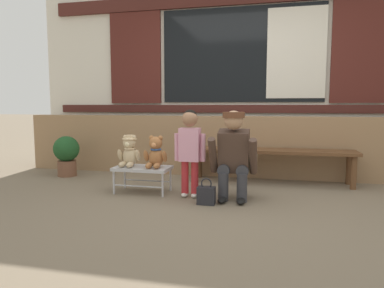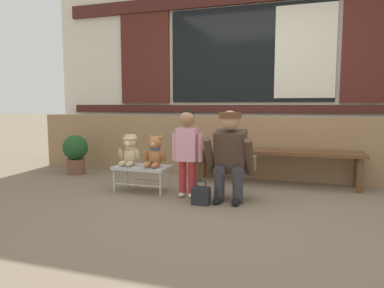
{
  "view_description": "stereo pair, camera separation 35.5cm",
  "coord_description": "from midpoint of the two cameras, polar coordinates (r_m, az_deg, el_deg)",
  "views": [
    {
      "loc": [
        0.52,
        -3.56,
        1.0
      ],
      "look_at": [
        -0.43,
        0.46,
        0.55
      ],
      "focal_mm": 33.03,
      "sensor_mm": 36.0,
      "label": 1
    },
    {
      "loc": [
        0.86,
        -3.46,
        1.0
      ],
      "look_at": [
        -0.43,
        0.46,
        0.55
      ],
      "focal_mm": 33.03,
      "sensor_mm": 36.0,
      "label": 2
    }
  ],
  "objects": [
    {
      "name": "child_standing",
      "position": [
        3.82,
        -3.0,
        0.08
      ],
      "size": [
        0.35,
        0.18,
        0.96
      ],
      "color": "#B7282D",
      "rests_on": "ground"
    },
    {
      "name": "teddy_bear_with_hat",
      "position": [
        4.17,
        -12.51,
        -1.19
      ],
      "size": [
        0.28,
        0.27,
        0.36
      ],
      "color": "#CCB289",
      "rests_on": "small_display_bench"
    },
    {
      "name": "ground_plane",
      "position": [
        3.72,
        2.15,
        -9.4
      ],
      "size": [
        60.0,
        60.0,
        0.0
      ],
      "primitive_type": "plane",
      "color": "#756651"
    },
    {
      "name": "wooden_bench_long",
      "position": [
        4.62,
        10.51,
        -1.68
      ],
      "size": [
        2.1,
        0.4,
        0.44
      ],
      "color": "brown",
      "rests_on": "ground"
    },
    {
      "name": "adult_crouching",
      "position": [
        3.74,
        4.2,
        -1.78
      ],
      "size": [
        0.5,
        0.49,
        0.95
      ],
      "color": "#333338",
      "rests_on": "ground"
    },
    {
      "name": "shop_facade",
      "position": [
        5.55,
        6.26,
        14.22
      ],
      "size": [
        6.55,
        0.26,
        3.54
      ],
      "color": "silver",
      "rests_on": "ground"
    },
    {
      "name": "brick_low_wall",
      "position": [
        5.02,
        5.31,
        -0.37
      ],
      "size": [
        6.42,
        0.25,
        0.85
      ],
      "primitive_type": "cube",
      "color": "#997551",
      "rests_on": "ground"
    },
    {
      "name": "potted_plant",
      "position": [
        5.37,
        -21.41,
        -1.45
      ],
      "size": [
        0.36,
        0.36,
        0.57
      ],
      "color": "brown",
      "rests_on": "ground"
    },
    {
      "name": "teddy_bear_plain",
      "position": [
        4.04,
        -8.42,
        -1.47
      ],
      "size": [
        0.28,
        0.26,
        0.36
      ],
      "color": "#A86B3D",
      "rests_on": "small_display_bench"
    },
    {
      "name": "handbag_on_ground",
      "position": [
        3.62,
        -0.52,
        -8.27
      ],
      "size": [
        0.18,
        0.11,
        0.27
      ],
      "color": "#232328",
      "rests_on": "ground"
    },
    {
      "name": "small_display_bench",
      "position": [
        4.13,
        -10.45,
        -4.11
      ],
      "size": [
        0.64,
        0.36,
        0.3
      ],
      "color": "#BCBCC1",
      "rests_on": "ground"
    }
  ]
}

